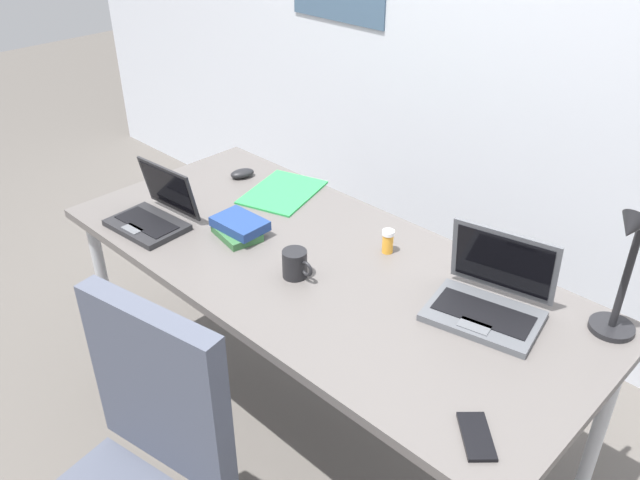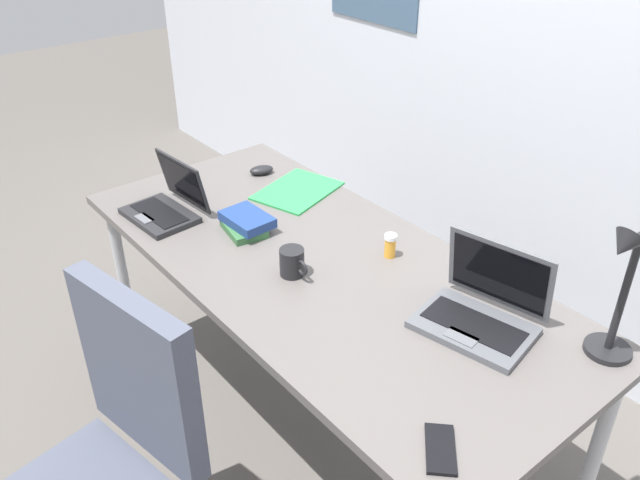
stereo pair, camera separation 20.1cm
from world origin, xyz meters
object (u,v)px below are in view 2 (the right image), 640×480
(desk_lamp, at_px, (618,295))
(coffee_mug, at_px, (292,262))
(book_stack, at_px, (246,223))
(laptop_front_right, at_px, (481,311))
(paper_folder_mid_desk, at_px, (297,191))
(cell_phone, at_px, (440,449))
(pill_bottle, at_px, (390,245))
(computer_mouse, at_px, (261,170))
(laptop_back_left, at_px, (167,205))

(desk_lamp, bearing_deg, coffee_mug, -154.22)
(desk_lamp, bearing_deg, book_stack, -162.48)
(laptop_front_right, distance_m, paper_folder_mid_desk, 0.95)
(book_stack, bearing_deg, cell_phone, -10.48)
(cell_phone, distance_m, pill_bottle, 0.78)
(desk_lamp, distance_m, pill_bottle, 0.71)
(desk_lamp, distance_m, computer_mouse, 1.46)
(laptop_front_right, relative_size, computer_mouse, 3.62)
(pill_bottle, bearing_deg, cell_phone, -36.20)
(computer_mouse, bearing_deg, paper_folder_mid_desk, 22.21)
(laptop_front_right, distance_m, coffee_mug, 0.57)
(laptop_front_right, relative_size, cell_phone, 2.56)
(laptop_front_right, relative_size, paper_folder_mid_desk, 1.12)
(book_stack, distance_m, paper_folder_mid_desk, 0.34)
(desk_lamp, xyz_separation_m, book_stack, (-1.11, -0.35, -0.17))
(pill_bottle, relative_size, paper_folder_mid_desk, 0.25)
(laptop_back_left, bearing_deg, book_stack, 29.98)
(cell_phone, xyz_separation_m, coffee_mug, (-0.74, 0.16, 0.04))
(laptop_back_left, xyz_separation_m, cell_phone, (1.32, -0.04, -0.04))
(cell_phone, distance_m, paper_folder_mid_desk, 1.28)
(laptop_back_left, height_order, paper_folder_mid_desk, laptop_back_left)
(laptop_front_right, height_order, pill_bottle, laptop_front_right)
(pill_bottle, height_order, book_stack, pill_bottle)
(computer_mouse, bearing_deg, cell_phone, -1.68)
(desk_lamp, bearing_deg, laptop_back_left, -159.87)
(computer_mouse, bearing_deg, laptop_back_left, -63.62)
(cell_phone, bearing_deg, laptop_front_right, 74.17)
(paper_folder_mid_desk, bearing_deg, cell_phone, -23.34)
(laptop_back_left, distance_m, computer_mouse, 0.46)
(desk_lamp, xyz_separation_m, coffee_mug, (-0.80, -0.39, -0.15))
(computer_mouse, distance_m, cell_phone, 1.47)
(desk_lamp, relative_size, book_stack, 2.20)
(desk_lamp, relative_size, cell_phone, 2.94)
(laptop_front_right, relative_size, laptop_back_left, 1.25)
(laptop_front_right, height_order, book_stack, laptop_front_right)
(laptop_back_left, distance_m, paper_folder_mid_desk, 0.49)
(cell_phone, height_order, coffee_mug, coffee_mug)
(pill_bottle, bearing_deg, computer_mouse, 177.79)
(cell_phone, xyz_separation_m, book_stack, (-1.05, 0.20, 0.03))
(desk_lamp, xyz_separation_m, paper_folder_mid_desk, (-1.23, -0.04, -0.19))
(coffee_mug, bearing_deg, laptop_front_right, 26.08)
(coffee_mug, bearing_deg, paper_folder_mid_desk, 141.12)
(cell_phone, distance_m, coffee_mug, 0.76)
(desk_lamp, height_order, cell_phone, desk_lamp)
(computer_mouse, xyz_separation_m, book_stack, (0.34, -0.30, 0.01))
(coffee_mug, bearing_deg, cell_phone, -12.08)
(laptop_back_left, relative_size, cell_phone, 2.05)
(laptop_back_left, xyz_separation_m, paper_folder_mid_desk, (0.15, 0.47, -0.04))
(cell_phone, relative_size, pill_bottle, 1.72)
(pill_bottle, bearing_deg, desk_lamp, 6.92)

